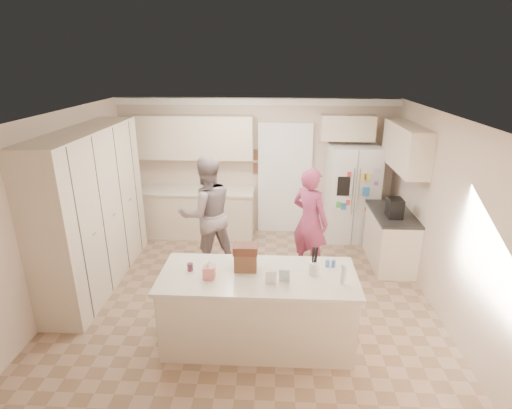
# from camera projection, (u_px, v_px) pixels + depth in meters

# --- Properties ---
(floor) EXTENTS (5.20, 4.60, 0.02)m
(floor) POSITION_uv_depth(u_px,v_px,m) (248.00, 291.00, 5.97)
(floor) COLOR #9D7D64
(floor) RESTS_ON ground
(ceiling) EXTENTS (5.20, 4.60, 0.02)m
(ceiling) POSITION_uv_depth(u_px,v_px,m) (247.00, 113.00, 5.06)
(ceiling) COLOR white
(ceiling) RESTS_ON wall_back
(wall_back) EXTENTS (5.20, 0.02, 2.60)m
(wall_back) POSITION_uv_depth(u_px,v_px,m) (256.00, 167.00, 7.68)
(wall_back) COLOR beige
(wall_back) RESTS_ON ground
(wall_front) EXTENTS (5.20, 0.02, 2.60)m
(wall_front) POSITION_uv_depth(u_px,v_px,m) (227.00, 308.00, 3.35)
(wall_front) COLOR beige
(wall_front) RESTS_ON ground
(wall_left) EXTENTS (0.02, 4.60, 2.60)m
(wall_left) POSITION_uv_depth(u_px,v_px,m) (64.00, 206.00, 5.64)
(wall_left) COLOR beige
(wall_left) RESTS_ON ground
(wall_right) EXTENTS (0.02, 4.60, 2.60)m
(wall_right) POSITION_uv_depth(u_px,v_px,m) (440.00, 213.00, 5.39)
(wall_right) COLOR beige
(wall_right) RESTS_ON ground
(crown_back) EXTENTS (5.20, 0.08, 0.12)m
(crown_back) POSITION_uv_depth(u_px,v_px,m) (256.00, 102.00, 7.21)
(crown_back) COLOR white
(crown_back) RESTS_ON wall_back
(pantry_bank) EXTENTS (0.60, 2.60, 2.35)m
(pantry_bank) POSITION_uv_depth(u_px,v_px,m) (93.00, 210.00, 5.86)
(pantry_bank) COLOR beige
(pantry_bank) RESTS_ON floor
(back_base_cab) EXTENTS (2.20, 0.60, 0.88)m
(back_base_cab) POSITION_uv_depth(u_px,v_px,m) (196.00, 213.00, 7.74)
(back_base_cab) COLOR beige
(back_base_cab) RESTS_ON floor
(back_countertop) EXTENTS (2.24, 0.63, 0.04)m
(back_countertop) POSITION_uv_depth(u_px,v_px,m) (195.00, 191.00, 7.57)
(back_countertop) COLOR beige
(back_countertop) RESTS_ON back_base_cab
(back_upper_cab) EXTENTS (2.20, 0.35, 0.80)m
(back_upper_cab) POSITION_uv_depth(u_px,v_px,m) (193.00, 137.00, 7.36)
(back_upper_cab) COLOR beige
(back_upper_cab) RESTS_ON wall_back
(doorway_opening) EXTENTS (0.90, 0.06, 2.10)m
(doorway_opening) POSITION_uv_depth(u_px,v_px,m) (284.00, 180.00, 7.71)
(doorway_opening) COLOR black
(doorway_opening) RESTS_ON floor
(doorway_casing) EXTENTS (1.02, 0.03, 2.22)m
(doorway_casing) POSITION_uv_depth(u_px,v_px,m) (284.00, 181.00, 7.68)
(doorway_casing) COLOR white
(doorway_casing) RESTS_ON floor
(wall_frame_upper) EXTENTS (0.15, 0.02, 0.20)m
(wall_frame_upper) POSITION_uv_depth(u_px,v_px,m) (257.00, 155.00, 7.55)
(wall_frame_upper) COLOR brown
(wall_frame_upper) RESTS_ON wall_back
(wall_frame_lower) EXTENTS (0.15, 0.02, 0.20)m
(wall_frame_lower) POSITION_uv_depth(u_px,v_px,m) (257.00, 169.00, 7.65)
(wall_frame_lower) COLOR brown
(wall_frame_lower) RESTS_ON wall_back
(refrigerator) EXTENTS (0.94, 0.75, 1.80)m
(refrigerator) POSITION_uv_depth(u_px,v_px,m) (351.00, 193.00, 7.44)
(refrigerator) COLOR white
(refrigerator) RESTS_ON floor
(fridge_seam) EXTENTS (0.02, 0.02, 1.78)m
(fridge_seam) POSITION_uv_depth(u_px,v_px,m) (355.00, 200.00, 7.11)
(fridge_seam) COLOR gray
(fridge_seam) RESTS_ON refrigerator
(fridge_dispenser) EXTENTS (0.22, 0.03, 0.35)m
(fridge_dispenser) POSITION_uv_depth(u_px,v_px,m) (343.00, 186.00, 7.03)
(fridge_dispenser) COLOR black
(fridge_dispenser) RESTS_ON refrigerator
(fridge_handle_l) EXTENTS (0.02, 0.02, 0.85)m
(fridge_handle_l) POSITION_uv_depth(u_px,v_px,m) (353.00, 192.00, 7.05)
(fridge_handle_l) COLOR silver
(fridge_handle_l) RESTS_ON refrigerator
(fridge_handle_r) EXTENTS (0.02, 0.02, 0.85)m
(fridge_handle_r) POSITION_uv_depth(u_px,v_px,m) (359.00, 192.00, 7.04)
(fridge_handle_r) COLOR silver
(fridge_handle_r) RESTS_ON refrigerator
(over_fridge_cab) EXTENTS (0.95, 0.35, 0.45)m
(over_fridge_cab) POSITION_uv_depth(u_px,v_px,m) (347.00, 128.00, 7.15)
(over_fridge_cab) COLOR beige
(over_fridge_cab) RESTS_ON wall_back
(right_base_cab) EXTENTS (0.60, 1.20, 0.88)m
(right_base_cab) POSITION_uv_depth(u_px,v_px,m) (390.00, 239.00, 6.63)
(right_base_cab) COLOR beige
(right_base_cab) RESTS_ON floor
(right_countertop) EXTENTS (0.63, 1.24, 0.04)m
(right_countertop) POSITION_uv_depth(u_px,v_px,m) (393.00, 213.00, 6.48)
(right_countertop) COLOR #2D2B28
(right_countertop) RESTS_ON right_base_cab
(right_upper_cab) EXTENTS (0.35, 1.50, 0.70)m
(right_upper_cab) POSITION_uv_depth(u_px,v_px,m) (406.00, 147.00, 6.30)
(right_upper_cab) COLOR beige
(right_upper_cab) RESTS_ON wall_right
(coffee_maker) EXTENTS (0.22, 0.28, 0.30)m
(coffee_maker) POSITION_uv_depth(u_px,v_px,m) (395.00, 208.00, 6.23)
(coffee_maker) COLOR black
(coffee_maker) RESTS_ON right_countertop
(island_base) EXTENTS (2.20, 0.90, 0.88)m
(island_base) POSITION_uv_depth(u_px,v_px,m) (258.00, 310.00, 4.77)
(island_base) COLOR beige
(island_base) RESTS_ON floor
(island_top) EXTENTS (2.28, 0.96, 0.05)m
(island_top) POSITION_uv_depth(u_px,v_px,m) (258.00, 276.00, 4.61)
(island_top) COLOR beige
(island_top) RESTS_ON island_base
(utensil_crock) EXTENTS (0.13, 0.13, 0.15)m
(utensil_crock) POSITION_uv_depth(u_px,v_px,m) (315.00, 268.00, 4.59)
(utensil_crock) COLOR white
(utensil_crock) RESTS_ON island_top
(tissue_box) EXTENTS (0.13, 0.13, 0.14)m
(tissue_box) POSITION_uv_depth(u_px,v_px,m) (209.00, 272.00, 4.51)
(tissue_box) COLOR #E77B74
(tissue_box) RESTS_ON island_top
(tissue_plume) EXTENTS (0.08, 0.08, 0.08)m
(tissue_plume) POSITION_uv_depth(u_px,v_px,m) (209.00, 263.00, 4.47)
(tissue_plume) COLOR white
(tissue_plume) RESTS_ON tissue_box
(dollhouse_body) EXTENTS (0.26, 0.18, 0.22)m
(dollhouse_body) POSITION_uv_depth(u_px,v_px,m) (246.00, 261.00, 4.67)
(dollhouse_body) COLOR brown
(dollhouse_body) RESTS_ON island_top
(dollhouse_roof) EXTENTS (0.28, 0.20, 0.10)m
(dollhouse_roof) POSITION_uv_depth(u_px,v_px,m) (246.00, 249.00, 4.61)
(dollhouse_roof) COLOR #592D1E
(dollhouse_roof) RESTS_ON dollhouse_body
(jam_jar) EXTENTS (0.07, 0.07, 0.09)m
(jam_jar) POSITION_uv_depth(u_px,v_px,m) (190.00, 267.00, 4.67)
(jam_jar) COLOR #59263F
(jam_jar) RESTS_ON island_top
(greeting_card_a) EXTENTS (0.12, 0.06, 0.16)m
(greeting_card_a) POSITION_uv_depth(u_px,v_px,m) (271.00, 278.00, 4.38)
(greeting_card_a) COLOR white
(greeting_card_a) RESTS_ON island_top
(greeting_card_b) EXTENTS (0.12, 0.05, 0.16)m
(greeting_card_b) POSITION_uv_depth(u_px,v_px,m) (284.00, 276.00, 4.42)
(greeting_card_b) COLOR silver
(greeting_card_b) RESTS_ON island_top
(water_bottle) EXTENTS (0.07, 0.07, 0.24)m
(water_bottle) POSITION_uv_depth(u_px,v_px,m) (344.00, 274.00, 4.37)
(water_bottle) COLOR silver
(water_bottle) RESTS_ON island_top
(shaker_salt) EXTENTS (0.05, 0.05, 0.09)m
(shaker_salt) POSITION_uv_depth(u_px,v_px,m) (328.00, 263.00, 4.75)
(shaker_salt) COLOR #4872B1
(shaker_salt) RESTS_ON island_top
(shaker_pepper) EXTENTS (0.05, 0.05, 0.09)m
(shaker_pepper) POSITION_uv_depth(u_px,v_px,m) (333.00, 264.00, 4.75)
(shaker_pepper) COLOR #4872B1
(shaker_pepper) RESTS_ON island_top
(teen_boy) EXTENTS (1.13, 1.04, 1.87)m
(teen_boy) POSITION_uv_depth(u_px,v_px,m) (207.00, 214.00, 6.37)
(teen_boy) COLOR gray
(teen_boy) RESTS_ON floor
(teen_girl) EXTENTS (0.75, 0.72, 1.73)m
(teen_girl) POSITION_uv_depth(u_px,v_px,m) (310.00, 221.00, 6.27)
(teen_girl) COLOR #A23F51
(teen_girl) RESTS_ON floor
(fridge_magnets) EXTENTS (0.76, 0.02, 1.44)m
(fridge_magnets) POSITION_uv_depth(u_px,v_px,m) (355.00, 200.00, 7.10)
(fridge_magnets) COLOR tan
(fridge_magnets) RESTS_ON refrigerator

